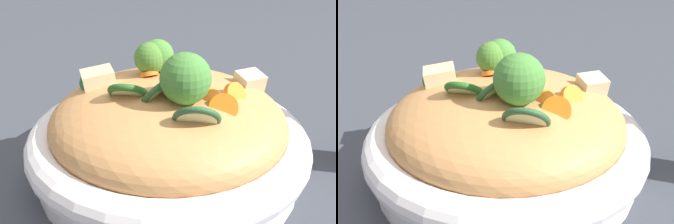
# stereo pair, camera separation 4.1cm
# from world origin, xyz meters

# --- Properties ---
(ground_plane) EXTENTS (3.00, 3.00, 0.00)m
(ground_plane) POSITION_xyz_m (0.00, 0.00, 0.00)
(ground_plane) COLOR #373B44
(serving_bowl) EXTENTS (0.30, 0.30, 0.06)m
(serving_bowl) POSITION_xyz_m (0.00, 0.00, 0.03)
(serving_bowl) COLOR white
(serving_bowl) RESTS_ON ground_plane
(noodle_heap) EXTENTS (0.25, 0.25, 0.09)m
(noodle_heap) POSITION_xyz_m (-0.00, 0.00, 0.06)
(noodle_heap) COLOR tan
(noodle_heap) RESTS_ON serving_bowl
(broccoli_florets) EXTENTS (0.14, 0.07, 0.06)m
(broccoli_florets) POSITION_xyz_m (0.00, 0.00, 0.12)
(broccoli_florets) COLOR #A4C075
(broccoli_florets) RESTS_ON serving_bowl
(carrot_coins) EXTENTS (0.15, 0.10, 0.03)m
(carrot_coins) POSITION_xyz_m (0.01, 0.03, 0.10)
(carrot_coins) COLOR orange
(carrot_coins) RESTS_ON serving_bowl
(zucchini_slices) EXTENTS (0.16, 0.13, 0.04)m
(zucchini_slices) POSITION_xyz_m (0.02, -0.03, 0.10)
(zucchini_slices) COLOR beige
(zucchini_slices) RESTS_ON serving_bowl
(chicken_chunks) EXTENTS (0.07, 0.20, 0.03)m
(chicken_chunks) POSITION_xyz_m (-0.03, -0.01, 0.10)
(chicken_chunks) COLOR beige
(chicken_chunks) RESTS_ON serving_bowl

